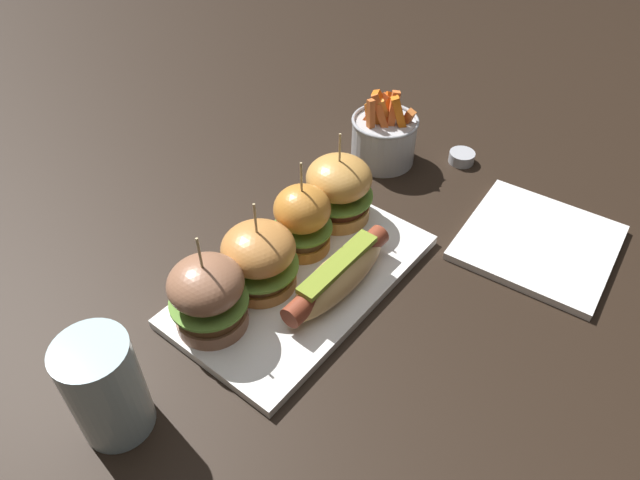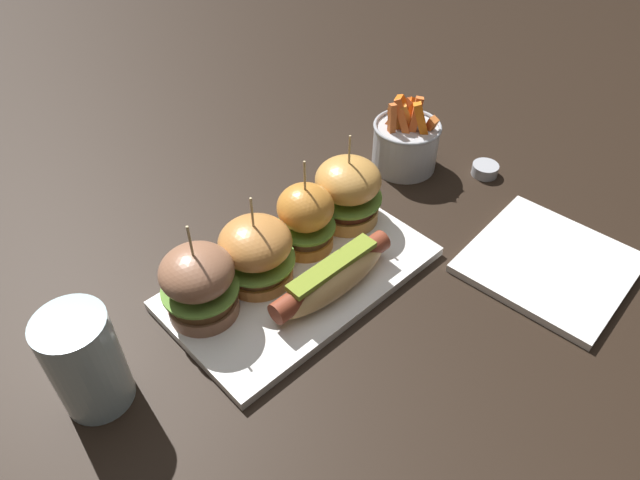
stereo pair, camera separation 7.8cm
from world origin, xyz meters
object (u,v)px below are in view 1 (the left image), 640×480
at_px(slider_center_right, 302,219).
at_px(water_glass, 106,388).
at_px(fries_bucket, 384,137).
at_px(slider_far_left, 208,295).
at_px(slider_center_left, 259,258).
at_px(sauce_ramekin, 462,157).
at_px(slider_far_right, 339,189).
at_px(side_plate, 538,242).
at_px(platter_main, 303,279).
at_px(hot_dog, 338,275).

bearing_deg(slider_center_right, water_glass, -177.81).
bearing_deg(fries_bucket, slider_far_left, -174.50).
relative_size(fries_bucket, water_glass, 0.99).
relative_size(slider_center_left, sauce_ramekin, 3.12).
height_order(slider_far_right, side_plate, slider_far_right).
distance_m(slider_far_right, side_plate, 0.30).
bearing_deg(platter_main, slider_far_left, 164.41).
bearing_deg(slider_far_right, hot_dog, -142.90).
height_order(slider_far_left, slider_center_right, slider_center_right).
bearing_deg(fries_bucket, platter_main, -165.57).
height_order(slider_far_left, fries_bucket, slider_far_left).
height_order(slider_center_left, fries_bucket, slider_center_left).
xyz_separation_m(hot_dog, slider_far_left, (-0.14, 0.09, 0.03)).
xyz_separation_m(sauce_ramekin, side_plate, (-0.12, -0.19, -0.00)).
distance_m(hot_dog, slider_center_right, 0.10).
bearing_deg(slider_center_left, hot_dog, -57.26).
bearing_deg(fries_bucket, sauce_ramekin, -54.16).
bearing_deg(slider_center_left, platter_main, -38.61).
bearing_deg(sauce_ramekin, side_plate, -121.80).
distance_m(fries_bucket, water_glass, 0.60).
xyz_separation_m(slider_center_left, slider_center_right, (0.09, 0.00, 0.00)).
height_order(platter_main, sauce_ramekin, sauce_ramekin).
xyz_separation_m(hot_dog, slider_center_left, (-0.06, 0.09, 0.02)).
height_order(platter_main, slider_center_left, slider_center_left).
bearing_deg(slider_far_right, platter_main, -163.02).
bearing_deg(side_plate, slider_center_right, 131.33).
relative_size(slider_center_left, side_plate, 0.66).
bearing_deg(slider_far_left, platter_main, -15.59).
xyz_separation_m(hot_dog, water_glass, (-0.30, 0.08, 0.03)).
height_order(hot_dog, slider_center_right, slider_center_right).
distance_m(hot_dog, slider_far_left, 0.17).
distance_m(slider_center_left, slider_far_right, 0.18).
bearing_deg(water_glass, hot_dog, -14.13).
xyz_separation_m(hot_dog, fries_bucket, (0.30, 0.13, 0.01)).
xyz_separation_m(slider_center_left, fries_bucket, (0.36, 0.04, -0.02)).
bearing_deg(slider_center_right, slider_far_left, -179.87).
xyz_separation_m(sauce_ramekin, water_glass, (-0.68, 0.06, 0.06)).
height_order(sauce_ramekin, side_plate, sauce_ramekin).
bearing_deg(sauce_ramekin, fries_bucket, 125.84).
relative_size(slider_center_left, water_glass, 1.03).
height_order(platter_main, slider_far_left, slider_far_left).
bearing_deg(slider_center_right, platter_main, -140.09).
relative_size(fries_bucket, side_plate, 0.64).
distance_m(hot_dog, slider_center_left, 0.11).
relative_size(slider_center_right, slider_far_right, 1.01).
bearing_deg(sauce_ramekin, platter_main, 175.39).
distance_m(platter_main, slider_far_left, 0.15).
distance_m(slider_center_right, sauce_ramekin, 0.36).
bearing_deg(slider_far_right, fries_bucket, 12.54).
bearing_deg(slider_center_right, slider_far_right, 1.54).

